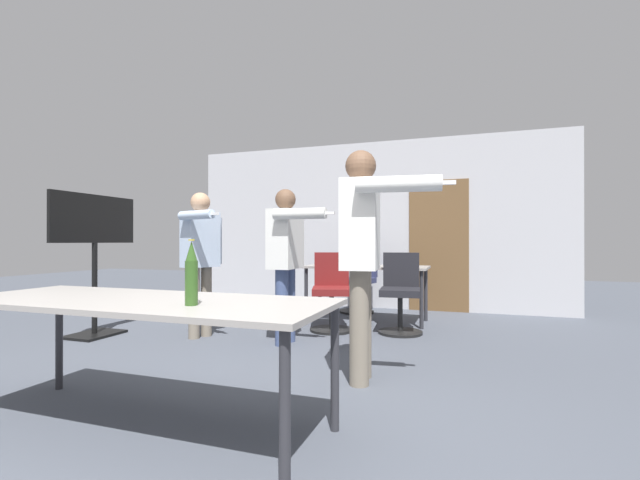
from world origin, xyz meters
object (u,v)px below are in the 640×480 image
(office_chair_far_left, at_px, (359,283))
(beer_bottle, at_px, (191,274))
(person_far_watching, at_px, (287,251))
(office_chair_side_rolled, at_px, (332,293))
(tv_screen, at_px, (95,247))
(person_center_tall, at_px, (201,249))
(office_chair_mid_tucked, at_px, (400,295))
(person_near_casual, at_px, (363,242))

(office_chair_far_left, distance_m, beer_bottle, 4.58)
(person_far_watching, distance_m, office_chair_side_rolled, 1.02)
(tv_screen, height_order, person_center_tall, person_center_tall)
(person_far_watching, bearing_deg, office_chair_side_rolled, 163.48)
(tv_screen, height_order, office_chair_far_left, tv_screen)
(person_far_watching, height_order, person_center_tall, person_far_watching)
(office_chair_side_rolled, relative_size, office_chair_mid_tucked, 1.00)
(person_far_watching, height_order, office_chair_side_rolled, person_far_watching)
(person_center_tall, distance_m, office_chair_far_left, 2.68)
(office_chair_side_rolled, height_order, beer_bottle, beer_bottle)
(person_far_watching, relative_size, beer_bottle, 4.79)
(person_near_casual, xyz_separation_m, office_chair_mid_tucked, (0.01, 1.90, -0.63))
(office_chair_mid_tucked, bearing_deg, person_far_watching, 36.38)
(beer_bottle, bearing_deg, person_center_tall, 123.58)
(person_center_tall, distance_m, office_chair_side_rolled, 1.64)
(office_chair_side_rolled, bearing_deg, office_chair_far_left, -107.02)
(tv_screen, height_order, person_far_watching, person_far_watching)
(person_near_casual, distance_m, office_chair_side_rolled, 2.04)
(person_near_casual, bearing_deg, office_chair_mid_tucked, 172.77)
(person_near_casual, distance_m, office_chair_far_left, 3.35)
(person_far_watching, distance_m, office_chair_mid_tucked, 1.53)
(person_center_tall, height_order, office_chair_far_left, person_center_tall)
(tv_screen, distance_m, office_chair_far_left, 3.66)
(person_far_watching, height_order, beer_bottle, person_far_watching)
(person_far_watching, xyz_separation_m, person_near_casual, (1.05, -0.94, 0.09))
(person_center_tall, relative_size, office_chair_side_rolled, 1.73)
(tv_screen, relative_size, office_chair_side_rolled, 1.72)
(tv_screen, height_order, person_near_casual, person_near_casual)
(office_chair_far_left, height_order, beer_bottle, beer_bottle)
(person_center_tall, bearing_deg, office_chair_far_left, 170.99)
(tv_screen, distance_m, office_chair_side_rolled, 2.82)
(office_chair_mid_tucked, bearing_deg, person_near_casual, 83.87)
(tv_screen, distance_m, person_center_tall, 1.25)
(person_center_tall, bearing_deg, person_far_watching, 112.85)
(office_chair_mid_tucked, bearing_deg, person_center_tall, 20.12)
(office_chair_far_left, bearing_deg, person_far_watching, 96.53)
(office_chair_side_rolled, bearing_deg, person_near_casual, 97.41)
(office_chair_side_rolled, bearing_deg, person_far_watching, 56.47)
(person_center_tall, xyz_separation_m, office_chair_side_rolled, (1.27, 0.88, -0.55))
(beer_bottle, bearing_deg, office_chair_far_left, 92.84)
(person_center_tall, height_order, beer_bottle, person_center_tall)
(office_chair_side_rolled, distance_m, office_chair_mid_tucked, 0.83)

